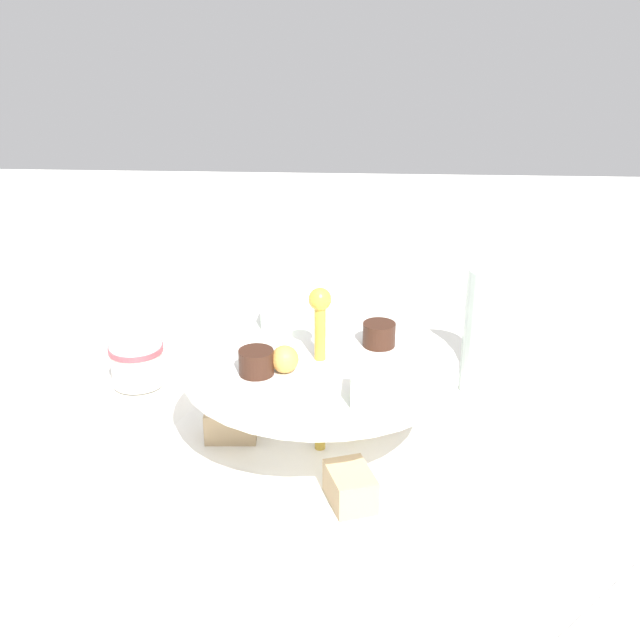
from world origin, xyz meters
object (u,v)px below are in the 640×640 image
Objects in this scene: water_glass_tall_right at (495,330)px; butter_knife_left at (605,607)px; water_glass_short_left at (75,414)px; teacup_with_saucer at (138,367)px; tiered_serving_stand at (320,415)px; water_glass_mid_back at (149,537)px; butter_knife_right at (284,334)px.

water_glass_tall_right is 0.34m from butter_knife_left.
teacup_with_saucer is (0.12, -0.02, -0.01)m from water_glass_short_left.
tiered_serving_stand is at bearing -121.71° from teacup_with_saucer.
butter_knife_left is (-0.19, -0.44, -0.04)m from water_glass_short_left.
butter_knife_left is 2.08× the size of water_glass_mid_back.
teacup_with_saucer reaches higher than butter_knife_left.
teacup_with_saucer is 0.53× the size of butter_knife_right.
tiered_serving_stand is at bearing 93.36° from butter_knife_left.
butter_knife_right is (0.27, -0.17, -0.04)m from water_glass_short_left.
tiered_serving_stand is 1.76× the size of butter_knife_left.
butter_knife_left is at bearing -130.86° from tiered_serving_stand.
butter_knife_left and butter_knife_right have the same top height.
butter_knife_right is at bearing 12.43° from tiered_serving_stand.
water_glass_short_left is 0.44× the size of butter_knife_right.
water_glass_tall_right is 1.55× the size of teacup_with_saucer.
tiered_serving_stand is 4.04× the size of water_glass_short_left.
butter_knife_left is (-0.31, -0.42, -0.02)m from teacup_with_saucer.
water_glass_short_left is 0.48m from butter_knife_left.
water_glass_short_left is at bearing 168.78° from teacup_with_saucer.
water_glass_mid_back is at bearing 132.43° from butter_knife_left.
water_glass_short_left is at bearing 51.26° from butter_knife_right.
butter_knife_right is at bearing 75.01° from butter_knife_left.
water_glass_tall_right is 0.82× the size of butter_knife_left.
water_glass_short_left is 0.21m from water_glass_mid_back.
water_glass_short_left is at bearing 33.43° from water_glass_mid_back.
butter_knife_left is at bearing -112.82° from water_glass_short_left.
teacup_with_saucer is at bearing 92.82° from water_glass_tall_right.
teacup_with_saucer is at bearing 16.94° from water_glass_mid_back.
butter_knife_right is 2.08× the size of water_glass_mid_back.
butter_knife_right is (0.46, 0.27, 0.00)m from butter_knife_left.
butter_knife_left is at bearing -126.62° from teacup_with_saucer.
butter_knife_right is (0.13, 0.24, -0.07)m from water_glass_tall_right.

